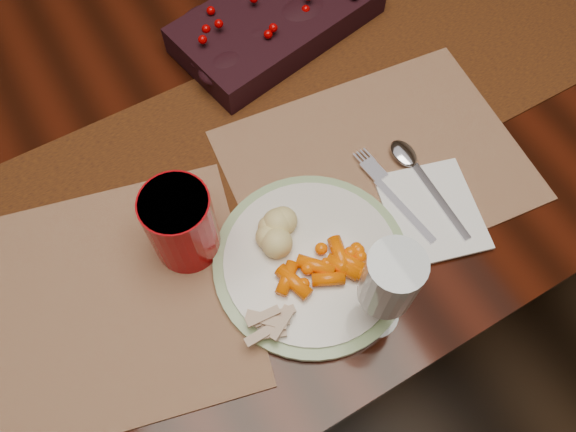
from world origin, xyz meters
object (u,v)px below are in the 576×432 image
dining_table (234,211)px  dinner_plate (311,261)px  turkey_shreds (268,324)px  red_cup (181,224)px  placemat_main (376,165)px  mashed_potatoes (282,230)px  wine_glass (385,292)px  centerpiece (277,16)px  napkin (432,211)px  baby_carrots (323,279)px

dining_table → dinner_plate: (-0.01, -0.31, 0.39)m
turkey_shreds → red_cup: red_cup is taller
placemat_main → mashed_potatoes: size_ratio=5.55×
dining_table → wine_glass: bearing=-86.4°
centerpiece → napkin: (0.02, -0.41, -0.03)m
turkey_shreds → dinner_plate: bearing=27.6°
baby_carrots → dinner_plate: bearing=83.4°
dinner_plate → mashed_potatoes: bearing=109.4°
baby_carrots → wine_glass: size_ratio=0.63×
baby_carrots → red_cup: bearing=131.3°
centerpiece → dinner_plate: centerpiece is taller
red_cup → wine_glass: 0.27m
centerpiece → mashed_potatoes: size_ratio=4.40×
wine_glass → dinner_plate: bearing=108.9°
mashed_potatoes → red_cup: bearing=151.8°
dining_table → napkin: bearing=-61.7°
mashed_potatoes → dinner_plate: bearing=-70.6°
dinner_plate → red_cup: red_cup is taller
wine_glass → turkey_shreds: bearing=158.0°
placemat_main → mashed_potatoes: bearing=-161.6°
napkin → red_cup: bearing=174.2°
centerpiece → placemat_main: (-0.00, -0.30, -0.03)m
wine_glass → centerpiece: bearing=74.7°
placemat_main → wine_glass: bearing=-118.2°
dining_table → red_cup: size_ratio=14.81×
mashed_potatoes → baby_carrots: bearing=-81.1°
placemat_main → turkey_shreds: size_ratio=6.25×
red_cup → mashed_potatoes: bearing=-28.2°
dinner_plate → baby_carrots: size_ratio=2.32×
dinner_plate → baby_carrots: (-0.00, -0.03, 0.02)m
napkin → red_cup: red_cup is taller
turkey_shreds → wine_glass: bearing=-22.0°
baby_carrots → napkin: bearing=4.8°
dining_table → dinner_plate: 0.50m
dinner_plate → napkin: bearing=-5.7°
dining_table → placemat_main: placemat_main is taller
dinner_plate → turkey_shreds: bearing=-152.4°
dinner_plate → red_cup: 0.18m
turkey_shreds → wine_glass: wine_glass is taller
dining_table → baby_carrots: baby_carrots is taller
dinner_plate → mashed_potatoes: (-0.02, 0.05, 0.03)m
centerpiece → dinner_plate: 0.42m
mashed_potatoes → red_cup: size_ratio=0.63×
dinner_plate → placemat_main: bearing=27.7°
centerpiece → turkey_shreds: (-0.26, -0.44, -0.01)m
red_cup → dining_table: bearing=55.6°
dining_table → dinner_plate: bearing=-91.6°
dinner_plate → mashed_potatoes: size_ratio=3.46×
dinner_plate → wine_glass: bearing=-71.1°
dinner_plate → wine_glass: size_ratio=1.47×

